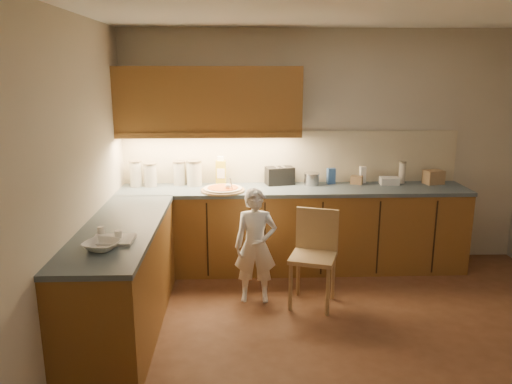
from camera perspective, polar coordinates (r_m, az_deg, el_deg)
room at (r=3.70m, az=13.25°, el=5.83°), size 4.54×4.50×2.62m
l_counter at (r=5.08m, az=-1.41°, el=-5.80°), size 3.77×2.62×0.92m
backsplash at (r=5.63m, az=4.04°, el=4.03°), size 3.75×0.02×0.58m
upper_cabinets at (r=5.38m, az=-5.40°, el=10.38°), size 1.95×0.36×0.73m
pizza_on_board at (r=5.25m, az=-3.79°, el=0.30°), size 0.46×0.46×0.19m
child at (r=4.73m, az=-0.05°, el=-6.17°), size 0.41×0.28×1.10m
wooden_chair at (r=4.74m, az=6.70°, el=-6.62°), size 0.51×0.51×0.90m
mixing_bowl at (r=3.73m, az=-17.24°, el=-5.87°), size 0.31×0.31×0.06m
canister_a at (r=5.59m, az=-13.56°, el=2.08°), size 0.14×0.14×0.29m
canister_b at (r=5.56m, az=-11.98°, el=1.96°), size 0.15×0.15×0.26m
canister_c at (r=5.58m, az=-8.74°, el=2.17°), size 0.14×0.14×0.27m
canister_d at (r=5.52m, az=-7.08°, el=2.19°), size 0.17×0.17×0.28m
oil_jug at (r=5.52m, az=-4.03°, el=2.32°), size 0.12×0.09×0.32m
toaster at (r=5.55m, az=2.72°, el=1.88°), size 0.33×0.24×0.20m
steel_pot at (r=5.55m, az=6.37°, el=1.50°), size 0.18×0.18×0.13m
blue_box at (r=5.63m, az=8.58°, el=1.82°), size 0.10×0.08×0.18m
card_box_a at (r=5.68m, az=11.42°, el=1.35°), size 0.15×0.13×0.09m
white_bottle at (r=5.74m, az=12.08°, el=1.95°), size 0.07×0.07×0.19m
flat_pack at (r=5.74m, az=14.98°, el=1.24°), size 0.21×0.15×0.08m
tall_jar at (r=5.83m, az=16.35°, el=2.18°), size 0.08×0.08×0.25m
card_box_b at (r=5.92m, az=19.63°, el=1.62°), size 0.23×0.19×0.15m
dough_cloth at (r=3.89m, az=-16.06°, el=-5.28°), size 0.31×0.24×0.02m
spice_jar_a at (r=4.03m, az=-17.30°, el=-4.31°), size 0.06×0.06×0.07m
spice_jar_b at (r=3.90m, az=-15.46°, el=-4.79°), size 0.07×0.07×0.07m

